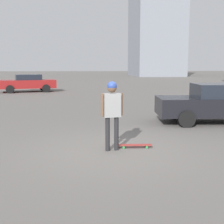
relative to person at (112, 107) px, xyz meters
name	(u,v)px	position (x,y,z in m)	size (l,w,h in m)	color
ground_plane	(112,150)	(0.00, 0.00, -1.13)	(220.00, 220.00, 0.00)	slate
person	(112,107)	(0.00, 0.00, 0.00)	(0.57, 0.27, 1.77)	#262628
skateboard	(135,145)	(0.63, 0.19, -1.07)	(0.91, 0.31, 0.08)	#A5332D
car_parked_near	(219,103)	(4.50, 3.40, -0.38)	(4.74, 2.34, 1.48)	black
car_parked_far	(27,83)	(-4.73, 18.47, -0.38)	(4.78, 2.78, 1.43)	maroon
building_block_distant	(156,24)	(15.69, 55.48, 9.23)	(9.21, 12.71, 20.73)	gray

